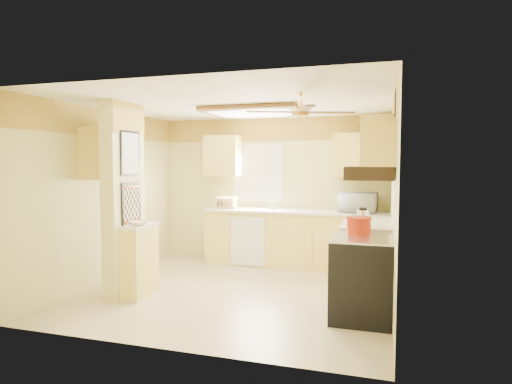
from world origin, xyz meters
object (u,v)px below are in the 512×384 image
(microwave, at_px, (358,202))
(dutch_oven, at_px, (359,225))
(stove, at_px, (361,277))
(kettle, at_px, (363,217))
(bowl, at_px, (138,223))

(microwave, bearing_deg, dutch_oven, 101.30)
(stove, xyz_separation_m, microwave, (-0.17, 2.17, 0.64))
(stove, bearing_deg, kettle, 92.35)
(dutch_oven, bearing_deg, microwave, 93.45)
(stove, height_order, bowl, bowl)
(bowl, distance_m, kettle, 2.84)
(microwave, bearing_deg, kettle, 103.30)
(stove, height_order, kettle, kettle)
(bowl, xyz_separation_m, dutch_oven, (2.70, 0.29, 0.05))
(bowl, height_order, kettle, kettle)
(stove, distance_m, dutch_oven, 0.59)
(microwave, height_order, dutch_oven, microwave)
(kettle, bearing_deg, dutch_oven, -92.34)
(stove, relative_size, bowl, 4.30)
(microwave, xyz_separation_m, dutch_oven, (0.12, -1.97, -0.09))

